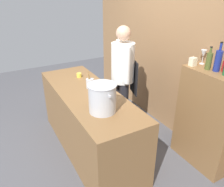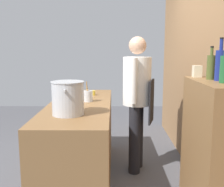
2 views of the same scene
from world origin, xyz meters
name	(u,v)px [view 1 (image 1 of 2)]	position (x,y,z in m)	size (l,w,h in m)	color
ground_plane	(90,147)	(0.00, 0.00, 0.00)	(8.00, 8.00, 0.00)	#4C4C51
brick_back_panel	(174,35)	(0.00, 1.40, 1.50)	(4.40, 0.10, 3.00)	olive
prep_counter	(89,122)	(0.00, 0.00, 0.45)	(2.05, 0.70, 0.90)	brown
bar_cabinet	(207,120)	(0.95, 1.19, 0.64)	(0.76, 0.32, 1.27)	brown
chef	(123,73)	(-0.22, 0.67, 0.96)	(0.51, 0.39, 1.66)	black
stockpot_large	(102,98)	(0.53, -0.04, 1.06)	(0.37, 0.31, 0.32)	#B7BABF
utensil_crock	(90,83)	(-0.11, 0.09, 0.97)	(0.10, 0.10, 0.24)	#B7BABF
butter_jar	(79,75)	(-0.55, 0.10, 0.93)	(0.07, 0.07, 0.06)	yellow
wine_bottle_olive	(209,61)	(0.83, 1.18, 1.38)	(0.07, 0.07, 0.27)	#475123
wine_bottle_cobalt	(218,60)	(0.92, 1.22, 1.40)	(0.08, 0.08, 0.33)	navy
wine_glass_tall	(204,54)	(0.66, 1.28, 1.40)	(0.07, 0.07, 0.18)	silver
spice_tin_cream	(193,62)	(0.65, 1.12, 1.32)	(0.07, 0.07, 0.10)	beige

